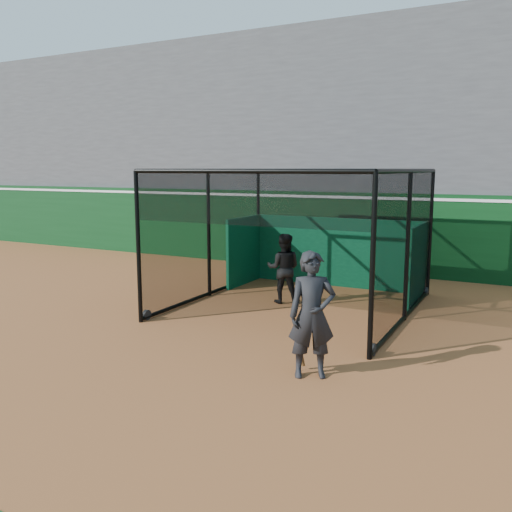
% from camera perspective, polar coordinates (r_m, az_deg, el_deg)
% --- Properties ---
extents(ground, '(120.00, 120.00, 0.00)m').
position_cam_1_polar(ground, '(10.41, -7.91, -8.97)').
color(ground, '#99572C').
rests_on(ground, ground).
extents(outfield_wall, '(50.00, 0.50, 2.50)m').
position_cam_1_polar(outfield_wall, '(17.63, 8.12, 2.76)').
color(outfield_wall, '#093613').
rests_on(outfield_wall, ground).
extents(grandstand, '(50.00, 7.85, 8.95)m').
position_cam_1_polar(grandstand, '(21.16, 11.78, 12.36)').
color(grandstand, '#4C4C4F').
rests_on(grandstand, ground).
extents(batting_cage, '(5.04, 5.58, 3.19)m').
position_cam_1_polar(batting_cage, '(12.62, 4.59, 1.68)').
color(batting_cage, black).
rests_on(batting_cage, ground).
extents(batter, '(0.98, 0.87, 1.69)m').
position_cam_1_polar(batter, '(13.12, 2.93, -1.31)').
color(batter, black).
rests_on(batter, ground).
extents(on_deck_player, '(0.87, 0.77, 1.99)m').
position_cam_1_polar(on_deck_player, '(8.46, 5.90, -6.20)').
color(on_deck_player, black).
rests_on(on_deck_player, ground).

